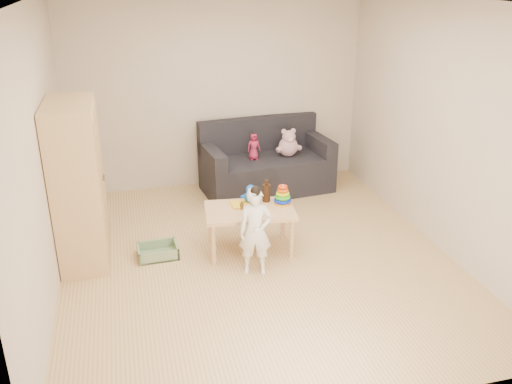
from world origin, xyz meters
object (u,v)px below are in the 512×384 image
object	(u,v)px
play_table	(250,230)
wardrobe	(78,184)
toddler	(255,232)
sofa	(267,174)

from	to	relation	value
play_table	wardrobe	bearing A→B (deg)	170.55
wardrobe	play_table	world-z (taller)	wardrobe
play_table	toddler	xyz separation A→B (m)	(-0.05, -0.44, 0.19)
sofa	play_table	size ratio (longest dim) A/B	1.82
wardrobe	sofa	distance (m)	2.77
toddler	wardrobe	bearing A→B (deg)	169.79
sofa	wardrobe	bearing A→B (deg)	-157.02
wardrobe	sofa	world-z (taller)	wardrobe
wardrobe	play_table	distance (m)	1.84
wardrobe	sofa	bearing A→B (deg)	29.69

